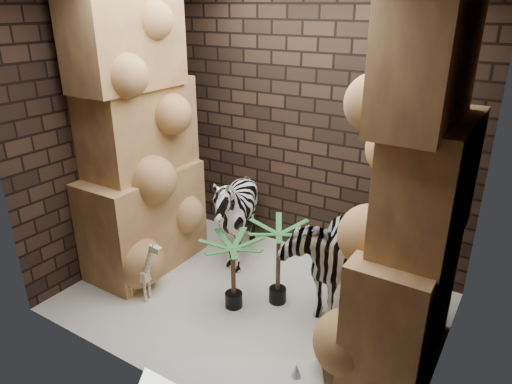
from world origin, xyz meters
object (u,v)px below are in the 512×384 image
Objects in this scene: zebra_right at (325,244)px; palm_back at (233,274)px; palm_front at (278,264)px; surfboard at (233,376)px; zebra_left at (236,221)px; giraffe_toy at (138,267)px.

zebra_right is 1.71× the size of palm_back.
zebra_right reaches higher than palm_back.
zebra_right reaches higher than palm_front.
surfboard is at bearing -108.47° from zebra_right.
zebra_left is at bearing 152.75° from palm_front.
zebra_right is 1.80× the size of giraffe_toy.
zebra_right is 1.48× the size of palm_front.
surfboard is (0.97, -1.47, -0.50)m from zebra_left.
zebra_left reaches higher than surfboard.
palm_back is at bearing -152.97° from zebra_right.
zebra_right is 0.89× the size of surfboard.
zebra_left is 1.83m from surfboard.
palm_front is (-0.36, -0.26, -0.20)m from zebra_right.
giraffe_toy is 0.82× the size of palm_front.
zebra_left is at bearing 161.05° from zebra_right.
zebra_left is 1.37× the size of palm_front.
zebra_left is at bearing 94.22° from surfboard.
surfboard is at bearing -35.09° from zebra_left.
zebra_left is at bearing 122.48° from palm_back.
zebra_right reaches higher than zebra_left.
palm_front reaches higher than surfboard.
palm_back is at bearing 95.04° from surfboard.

